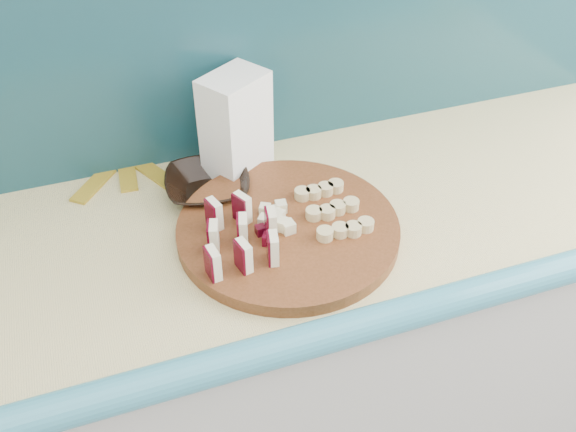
# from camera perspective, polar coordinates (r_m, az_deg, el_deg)

# --- Properties ---
(kitchen_counter) EXTENTS (2.20, 0.63, 0.91)m
(kitchen_counter) POSITION_cam_1_polar(r_m,az_deg,el_deg) (1.58, -5.70, -14.31)
(kitchen_counter) COLOR beige
(kitchen_counter) RESTS_ON ground
(backsplash) EXTENTS (2.20, 0.02, 0.50)m
(backsplash) POSITION_cam_1_polar(r_m,az_deg,el_deg) (1.34, -10.96, 13.99)
(backsplash) COLOR teal
(backsplash) RESTS_ON kitchen_counter
(cutting_board) EXTENTS (0.43, 0.43, 0.03)m
(cutting_board) POSITION_cam_1_polar(r_m,az_deg,el_deg) (1.23, -0.00, -1.19)
(cutting_board) COLOR #4D2810
(cutting_board) RESTS_ON kitchen_counter
(apple_wedges) EXTENTS (0.15, 0.17, 0.06)m
(apple_wedges) POSITION_cam_1_polar(r_m,az_deg,el_deg) (1.16, -4.39, -1.66)
(apple_wedges) COLOR #FEF2CB
(apple_wedges) RESTS_ON cutting_board
(apple_chunks) EXTENTS (0.07, 0.07, 0.02)m
(apple_chunks) POSITION_cam_1_polar(r_m,az_deg,el_deg) (1.21, -1.17, -0.64)
(apple_chunks) COLOR #F5EDC4
(apple_chunks) RESTS_ON cutting_board
(banana_slices) EXTENTS (0.11, 0.16, 0.02)m
(banana_slices) POSITION_cam_1_polar(r_m,az_deg,el_deg) (1.24, 3.98, 0.56)
(banana_slices) COLOR tan
(banana_slices) RESTS_ON cutting_board
(brown_bowl) EXTENTS (0.20, 0.20, 0.04)m
(brown_bowl) POSITION_cam_1_polar(r_m,az_deg,el_deg) (1.34, -7.16, 2.71)
(brown_bowl) COLOR black
(brown_bowl) RESTS_ON kitchen_counter
(flour_bag) EXTENTS (0.16, 0.15, 0.23)m
(flour_bag) POSITION_cam_1_polar(r_m,az_deg,el_deg) (1.35, -4.65, 8.05)
(flour_bag) COLOR white
(flour_bag) RESTS_ON kitchen_counter
(banana_peel) EXTENTS (0.23, 0.20, 0.01)m
(banana_peel) POSITION_cam_1_polar(r_m,az_deg,el_deg) (1.43, -14.19, 3.70)
(banana_peel) COLOR gold
(banana_peel) RESTS_ON kitchen_counter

